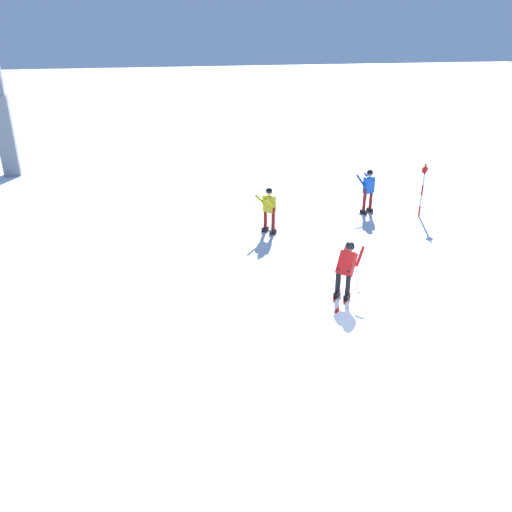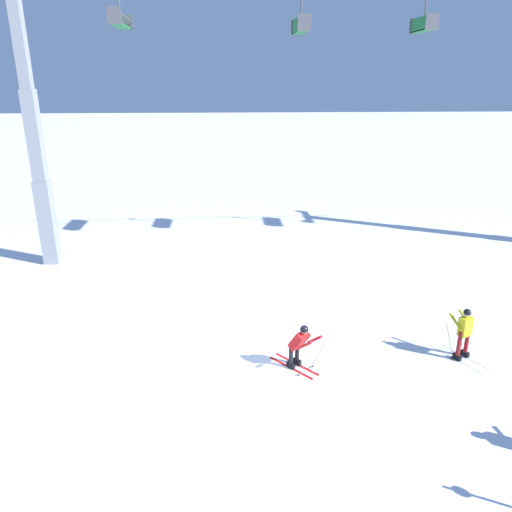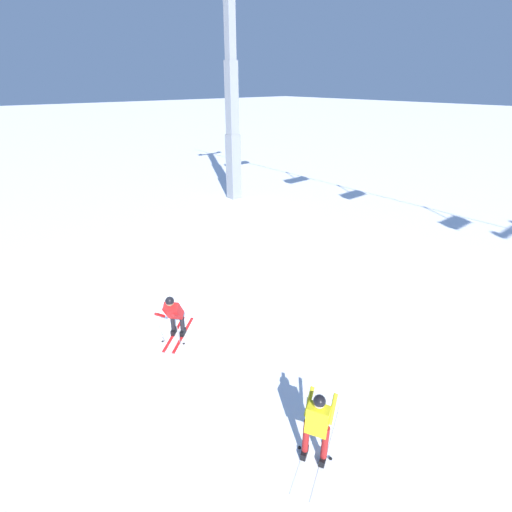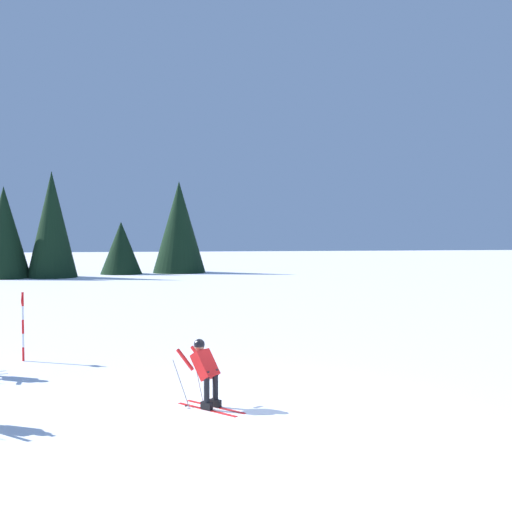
{
  "view_description": "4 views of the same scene",
  "coord_description": "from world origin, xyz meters",
  "px_view_note": "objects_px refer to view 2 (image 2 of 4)",
  "views": [
    {
      "loc": [
        -9.3,
        6.06,
        6.44
      ],
      "look_at": [
        0.49,
        2.66,
        1.92
      ],
      "focal_mm": 34.78,
      "sensor_mm": 36.0,
      "label": 1
    },
    {
      "loc": [
        -0.81,
        -12.7,
        8.2
      ],
      "look_at": [
        0.23,
        3.06,
        2.49
      ],
      "focal_mm": 33.86,
      "sensor_mm": 36.0,
      "label": 2
    },
    {
      "loc": [
        9.53,
        -3.94,
        6.89
      ],
      "look_at": [
        1.52,
        2.69,
        1.89
      ],
      "focal_mm": 25.67,
      "sensor_mm": 36.0,
      "label": 3
    },
    {
      "loc": [
        2.69,
        13.36,
        3.88
      ],
      "look_at": [
        0.9,
        3.87,
        3.54
      ],
      "focal_mm": 42.69,
      "sensor_mm": 36.0,
      "label": 4
    }
  ],
  "objects_px": {
    "skier_carving_main": "(299,343)",
    "skier_distant_uphill": "(464,330)",
    "chairlift_seat_middle": "(422,24)",
    "chairlift_seat_second": "(299,25)",
    "lift_tower_near": "(37,153)",
    "chairlift_seat_nearest": "(119,19)"
  },
  "relations": [
    {
      "from": "chairlift_seat_nearest",
      "to": "chairlift_seat_second",
      "type": "distance_m",
      "value": 7.54
    },
    {
      "from": "chairlift_seat_middle",
      "to": "lift_tower_near",
      "type": "bearing_deg",
      "value": 180.0
    },
    {
      "from": "lift_tower_near",
      "to": "chairlift_seat_second",
      "type": "relative_size",
      "value": 5.7
    },
    {
      "from": "lift_tower_near",
      "to": "chairlift_seat_second",
      "type": "distance_m",
      "value": 12.78
    },
    {
      "from": "chairlift_seat_nearest",
      "to": "lift_tower_near",
      "type": "bearing_deg",
      "value": 180.0
    },
    {
      "from": "chairlift_seat_middle",
      "to": "skier_distant_uphill",
      "type": "bearing_deg",
      "value": -98.03
    },
    {
      "from": "skier_carving_main",
      "to": "chairlift_seat_second",
      "type": "height_order",
      "value": "chairlift_seat_second"
    },
    {
      "from": "lift_tower_near",
      "to": "chairlift_seat_second",
      "type": "bearing_deg",
      "value": 0.0
    },
    {
      "from": "chairlift_seat_middle",
      "to": "skier_distant_uphill",
      "type": "distance_m",
      "value": 13.63
    },
    {
      "from": "skier_carving_main",
      "to": "skier_distant_uphill",
      "type": "xyz_separation_m",
      "value": [
        5.19,
        0.29,
        0.09
      ]
    },
    {
      "from": "chairlift_seat_nearest",
      "to": "chairlift_seat_second",
      "type": "xyz_separation_m",
      "value": [
        7.54,
        0.0,
        -0.15
      ]
    },
    {
      "from": "skier_carving_main",
      "to": "skier_distant_uphill",
      "type": "distance_m",
      "value": 5.19
    },
    {
      "from": "skier_carving_main",
      "to": "lift_tower_near",
      "type": "relative_size",
      "value": 0.13
    },
    {
      "from": "lift_tower_near",
      "to": "skier_distant_uphill",
      "type": "xyz_separation_m",
      "value": [
        15.63,
        -9.61,
        -4.24
      ]
    },
    {
      "from": "chairlift_seat_second",
      "to": "lift_tower_near",
      "type": "bearing_deg",
      "value": -180.0
    },
    {
      "from": "chairlift_seat_second",
      "to": "skier_distant_uphill",
      "type": "bearing_deg",
      "value": -67.45
    },
    {
      "from": "chairlift_seat_middle",
      "to": "skier_distant_uphill",
      "type": "height_order",
      "value": "chairlift_seat_middle"
    },
    {
      "from": "lift_tower_near",
      "to": "chairlift_seat_middle",
      "type": "bearing_deg",
      "value": 0.0
    },
    {
      "from": "chairlift_seat_middle",
      "to": "chairlift_seat_second",
      "type": "bearing_deg",
      "value": 180.0
    },
    {
      "from": "lift_tower_near",
      "to": "chairlift_seat_nearest",
      "type": "height_order",
      "value": "lift_tower_near"
    },
    {
      "from": "skier_carving_main",
      "to": "chairlift_seat_middle",
      "type": "distance_m",
      "value": 15.3
    },
    {
      "from": "chairlift_seat_second",
      "to": "skier_distant_uphill",
      "type": "distance_m",
      "value": 14.08
    }
  ]
}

